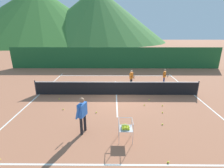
# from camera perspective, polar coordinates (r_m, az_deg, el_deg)

# --- Properties ---
(ground_plane) EXTENTS (120.00, 120.00, 0.00)m
(ground_plane) POSITION_cam_1_polar(r_m,az_deg,el_deg) (11.95, 1.51, -3.66)
(ground_plane) COLOR #A86647
(line_baseline_near) EXTENTS (11.04, 0.08, 0.01)m
(line_baseline_near) POSITION_cam_1_polar(r_m,az_deg,el_deg) (6.44, 2.62, -25.84)
(line_baseline_near) COLOR white
(line_baseline_near) RESTS_ON ground
(line_baseline_far) EXTENTS (11.04, 0.08, 0.01)m
(line_baseline_far) POSITION_cam_1_polar(r_m,az_deg,el_deg) (16.70, 1.21, 2.86)
(line_baseline_far) COLOR white
(line_baseline_far) RESTS_ON ground
(line_sideline_west) EXTENTS (0.08, 11.47, 0.01)m
(line_sideline_west) POSITION_cam_1_polar(r_m,az_deg,el_deg) (13.06, -23.53, -3.28)
(line_sideline_west) COLOR white
(line_sideline_west) RESTS_ON ground
(line_sideline_east) EXTENTS (0.08, 11.47, 0.01)m
(line_sideline_east) POSITION_cam_1_polar(r_m,az_deg,el_deg) (13.26, 26.16, -3.34)
(line_sideline_east) COLOR white
(line_sideline_east) RESTS_ON ground
(line_service_center) EXTENTS (0.08, 6.38, 0.01)m
(line_service_center) POSITION_cam_1_polar(r_m,az_deg,el_deg) (11.95, 1.51, -3.65)
(line_service_center) COLOR white
(line_service_center) RESTS_ON ground
(tennis_net) EXTENTS (11.51, 0.08, 1.05)m
(tennis_net) POSITION_cam_1_polar(r_m,az_deg,el_deg) (11.77, 1.53, -1.41)
(tennis_net) COLOR #333338
(tennis_net) RESTS_ON ground
(instructor) EXTENTS (0.48, 0.84, 1.70)m
(instructor) POSITION_cam_1_polar(r_m,az_deg,el_deg) (7.53, -10.11, -9.37)
(instructor) COLOR black
(instructor) RESTS_ON ground
(student_0) EXTENTS (0.42, 0.72, 1.34)m
(student_0) POSITION_cam_1_polar(r_m,az_deg,el_deg) (13.54, 6.65, 2.51)
(student_0) COLOR black
(student_0) RESTS_ON ground
(student_1) EXTENTS (0.41, 0.70, 1.27)m
(student_1) POSITION_cam_1_polar(r_m,az_deg,el_deg) (14.64, 17.48, 2.84)
(student_1) COLOR navy
(student_1) RESTS_ON ground
(ball_cart) EXTENTS (0.58, 0.58, 0.90)m
(ball_cart) POSITION_cam_1_polar(r_m,az_deg,el_deg) (7.19, 4.57, -14.49)
(ball_cart) COLOR #B7B7BC
(ball_cart) RESTS_ON ground
(tennis_ball_0) EXTENTS (0.07, 0.07, 0.07)m
(tennis_ball_0) POSITION_cam_1_polar(r_m,az_deg,el_deg) (10.70, 16.82, -7.05)
(tennis_ball_0) COLOR yellow
(tennis_ball_0) RESTS_ON ground
(tennis_ball_2) EXTENTS (0.07, 0.07, 0.07)m
(tennis_ball_2) POSITION_cam_1_polar(r_m,az_deg,el_deg) (11.71, -17.55, -4.87)
(tennis_ball_2) COLOR yellow
(tennis_ball_2) RESTS_ON ground
(tennis_ball_3) EXTENTS (0.07, 0.07, 0.07)m
(tennis_ball_3) POSITION_cam_1_polar(r_m,az_deg,el_deg) (11.30, 12.54, -5.27)
(tennis_ball_3) COLOR yellow
(tennis_ball_3) RESTS_ON ground
(tennis_ball_4) EXTENTS (0.07, 0.07, 0.07)m
(tennis_ball_4) POSITION_cam_1_polar(r_m,az_deg,el_deg) (10.50, 10.96, -7.05)
(tennis_ball_4) COLOR yellow
(tennis_ball_4) RESTS_ON ground
(tennis_ball_5) EXTENTS (0.07, 0.07, 0.07)m
(tennis_ball_5) POSITION_cam_1_polar(r_m,az_deg,el_deg) (10.22, -16.26, -8.25)
(tennis_ball_5) COLOR yellow
(tennis_ball_5) RESTS_ON ground
(tennis_ball_6) EXTENTS (0.07, 0.07, 0.07)m
(tennis_ball_6) POSITION_cam_1_polar(r_m,az_deg,el_deg) (6.78, 18.58, -23.95)
(tennis_ball_6) COLOR yellow
(tennis_ball_6) RESTS_ON ground
(tennis_ball_7) EXTENTS (0.07, 0.07, 0.07)m
(tennis_ball_7) POSITION_cam_1_polar(r_m,az_deg,el_deg) (8.78, 16.80, -12.98)
(tennis_ball_7) COLOR yellow
(tennis_ball_7) RESTS_ON ground
(tennis_ball_8) EXTENTS (0.07, 0.07, 0.07)m
(tennis_ball_8) POSITION_cam_1_polar(r_m,az_deg,el_deg) (9.52, -5.39, -9.60)
(tennis_ball_8) COLOR yellow
(tennis_ball_8) RESTS_ON ground
(tennis_ball_9) EXTENTS (0.07, 0.07, 0.07)m
(tennis_ball_9) POSITION_cam_1_polar(r_m,az_deg,el_deg) (9.89, 16.84, -9.25)
(tennis_ball_9) COLOR yellow
(tennis_ball_9) RESTS_ON ground
(windscreen_fence) EXTENTS (24.29, 0.08, 2.45)m
(windscreen_fence) POSITION_cam_1_polar(r_m,az_deg,el_deg) (19.62, 1.11, 8.87)
(windscreen_fence) COLOR #1E5B2D
(windscreen_fence) RESTS_ON ground
(hill_0) EXTENTS (54.89, 54.89, 17.94)m
(hill_0) POSITION_cam_1_polar(r_m,az_deg,el_deg) (67.84, -23.55, 20.86)
(hill_0) COLOR #38702D
(hill_0) RESTS_ON ground
(hill_1) EXTENTS (47.48, 47.48, 17.61)m
(hill_1) POSITION_cam_1_polar(r_m,az_deg,el_deg) (63.32, -5.04, 22.33)
(hill_1) COLOR #427A38
(hill_1) RESTS_ON ground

